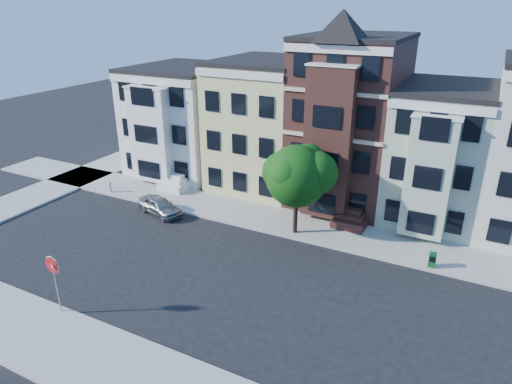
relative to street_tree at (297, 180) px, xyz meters
The scene contains 11 objects.
ground 7.90m from the street_tree, 81.28° to the right, with size 120.00×120.00×0.00m, color black.
far_sidewalk 4.10m from the street_tree, 48.74° to the left, with size 60.00×4.00×0.15m, color #9E9B93.
house_white 15.95m from the street_tree, 151.14° to the left, with size 8.00×9.00×9.00m, color white.
house_yellow 9.79m from the street_tree, 127.75° to the left, with size 7.00×9.00×10.00m, color #D6CA88.
house_brown 8.05m from the street_tree, 82.26° to the left, with size 7.00×9.00×12.00m, color #381C17.
house_green 10.79m from the street_tree, 45.55° to the left, with size 6.00×9.00×9.00m, color #A7B49A.
street_tree is the anchor object (origin of this frame).
parked_car 10.61m from the street_tree, behind, with size 1.54×3.82×1.30m, color gray.
newspaper_box 9.33m from the street_tree, ahead, with size 0.41×0.36×0.90m, color #125324.
fire_hydrant 16.31m from the street_tree, behind, with size 0.25×0.25×0.70m, color beige.
stop_sign 15.04m from the street_tree, 118.45° to the right, with size 0.97×0.14×3.54m, color #AC1014, non-canonical shape.
Camera 1 is at (9.00, -18.48, 14.38)m, focal length 32.00 mm.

